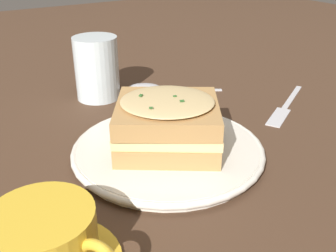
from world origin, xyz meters
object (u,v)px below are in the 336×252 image
(teacup_with_saucer, at_px, (46,244))
(fork, at_px, (284,109))
(dinner_plate, at_px, (168,150))
(spoon, at_px, (150,88))
(sandwich, at_px, (168,123))
(water_glass, at_px, (97,68))

(teacup_with_saucer, xyz_separation_m, fork, (-0.14, 0.42, -0.03))
(dinner_plate, distance_m, spoon, 0.24)
(teacup_with_saucer, relative_size, fork, 0.76)
(sandwich, bearing_deg, dinner_plate, 65.63)
(dinner_plate, relative_size, water_glass, 2.32)
(teacup_with_saucer, relative_size, water_glass, 1.22)
(sandwich, relative_size, teacup_with_saucer, 1.30)
(sandwich, height_order, teacup_with_saucer, sandwich)
(fork, xyz_separation_m, spoon, (-0.19, -0.14, 0.00))
(dinner_plate, height_order, spoon, dinner_plate)
(dinner_plate, relative_size, spoon, 1.55)
(teacup_with_saucer, height_order, spoon, teacup_with_saucer)
(spoon, bearing_deg, sandwich, -171.63)
(dinner_plate, distance_m, sandwich, 0.04)
(spoon, bearing_deg, dinner_plate, -171.53)
(water_glass, bearing_deg, spoon, 79.33)
(sandwich, relative_size, water_glass, 1.59)
(water_glass, xyz_separation_m, fork, (0.21, 0.24, -0.05))
(water_glass, distance_m, spoon, 0.11)
(water_glass, bearing_deg, fork, 48.63)
(fork, distance_m, spoon, 0.24)
(water_glass, relative_size, spoon, 0.67)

